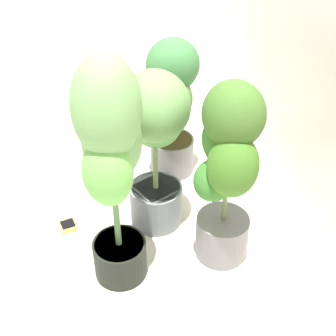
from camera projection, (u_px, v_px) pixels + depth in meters
The scene contains 8 objects.
ground_plane at pixel (127, 221), 2.32m from camera, with size 8.00×8.00×0.00m, color silver.
mylar_back_wall at pixel (321, 4), 1.90m from camera, with size 3.20×0.01×2.00m, color silver.
potted_plant_back_right at pixel (227, 166), 1.85m from camera, with size 0.42×0.35×0.87m.
potted_plant_back_left at pixel (171, 99), 2.39m from camera, with size 0.41×0.33×0.78m.
potted_plant_front_right at pixel (111, 154), 1.70m from camera, with size 0.41×0.31×1.03m.
potted_plant_center at pixel (155, 135), 2.06m from camera, with size 0.44×0.37×0.80m.
hygrometer_box at pixel (68, 226), 2.28m from camera, with size 0.09×0.09×0.03m.
floor_fan at pixel (115, 113), 2.68m from camera, with size 0.23×0.23×0.37m.
Camera 1 is at (1.67, -0.26, 1.62)m, focal length 49.85 mm.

